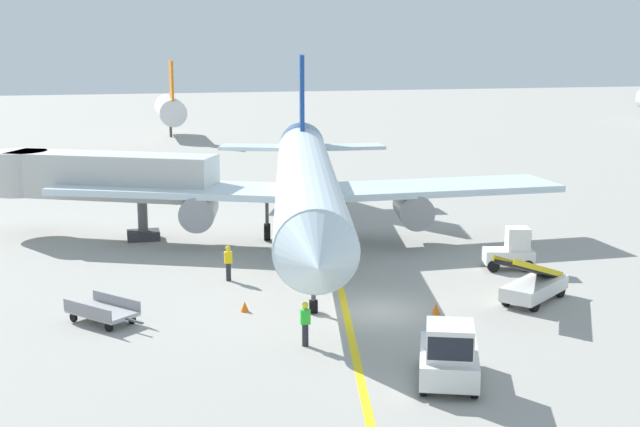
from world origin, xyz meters
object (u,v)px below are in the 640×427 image
object	(u,v)px
airliner	(307,184)
pushback_tug	(449,355)
jet_bridge	(89,176)
safety_cone_nose_right	(245,306)
baggage_cart_loaded	(103,311)
belt_loader_forward_hold	(533,285)
ground_crew_wing_walker	(305,322)
safety_cone_nose_left	(436,309)
ground_crew_marshaller	(228,262)
baggage_tug_near_wing	(512,251)

from	to	relation	value
airliner	pushback_tug	size ratio (longest dim) A/B	8.69
jet_bridge	safety_cone_nose_right	distance (m)	17.55
jet_bridge	baggage_cart_loaded	size ratio (longest dim) A/B	3.76
jet_bridge	baggage_cart_loaded	distance (m)	16.42
belt_loader_forward_hold	ground_crew_wing_walker	bearing A→B (deg)	-164.13
jet_bridge	ground_crew_wing_walker	size ratio (longest dim) A/B	7.45
pushback_tug	safety_cone_nose_left	bearing A→B (deg)	71.99
jet_bridge	airliner	bearing A→B (deg)	-23.80
airliner	baggage_cart_loaded	world-z (taller)	airliner
ground_crew_marshaller	safety_cone_nose_right	size ratio (longest dim) A/B	3.86
jet_bridge	baggage_tug_near_wing	bearing A→B (deg)	-31.33
jet_bridge	belt_loader_forward_hold	xyz separation A→B (m)	(18.67, -17.63, -2.77)
ground_crew_wing_walker	safety_cone_nose_right	world-z (taller)	ground_crew_wing_walker
airliner	baggage_cart_loaded	size ratio (longest dim) A/B	10.41
baggage_cart_loaded	pushback_tug	bearing A→B (deg)	-39.82
pushback_tug	baggage_tug_near_wing	size ratio (longest dim) A/B	1.53
pushback_tug	safety_cone_nose_right	bearing A→B (deg)	119.70
baggage_tug_near_wing	safety_cone_nose_left	world-z (taller)	baggage_tug_near_wing
jet_bridge	ground_crew_wing_walker	xyz separation A→B (m)	(7.87, -20.70, -2.63)
airliner	pushback_tug	xyz separation A→B (m)	(0.18, -20.31, -2.42)
airliner	baggage_cart_loaded	distance (m)	15.82
pushback_tug	safety_cone_nose_left	xyz separation A→B (m)	(2.33, 7.17, -0.77)
ground_crew_wing_walker	safety_cone_nose_left	world-z (taller)	ground_crew_wing_walker
ground_crew_marshaller	baggage_tug_near_wing	bearing A→B (deg)	-4.86
ground_crew_wing_walker	pushback_tug	bearing A→B (deg)	-50.94
baggage_cart_loaded	safety_cone_nose_left	xyz separation A→B (m)	(13.43, -2.09, -0.25)
belt_loader_forward_hold	ground_crew_marshaller	bearing A→B (deg)	152.19
ground_crew_wing_walker	belt_loader_forward_hold	bearing A→B (deg)	15.87
safety_cone_nose_right	pushback_tug	bearing A→B (deg)	-60.30
baggage_tug_near_wing	safety_cone_nose_left	xyz separation A→B (m)	(-6.22, -5.90, -0.71)
belt_loader_forward_hold	safety_cone_nose_left	world-z (taller)	belt_loader_forward_hold
belt_loader_forward_hold	airliner	bearing A→B (deg)	119.75
pushback_tug	safety_cone_nose_right	xyz separation A→B (m)	(-5.34, 9.36, -0.77)
baggage_tug_near_wing	baggage_cart_loaded	bearing A→B (deg)	-169.02
safety_cone_nose_right	belt_loader_forward_hold	bearing A→B (deg)	-7.43
ground_crew_wing_walker	safety_cone_nose_right	bearing A→B (deg)	108.22
ground_crew_marshaller	ground_crew_wing_walker	size ratio (longest dim) A/B	1.00
jet_bridge	ground_crew_wing_walker	world-z (taller)	jet_bridge
airliner	baggage_tug_near_wing	bearing A→B (deg)	-39.67
belt_loader_forward_hold	ground_crew_marshaller	size ratio (longest dim) A/B	2.77
jet_bridge	baggage_tug_near_wing	size ratio (longest dim) A/B	4.79
belt_loader_forward_hold	safety_cone_nose_left	size ratio (longest dim) A/B	10.71
baggage_cart_loaded	safety_cone_nose_right	bearing A→B (deg)	0.97
ground_crew_marshaller	baggage_cart_loaded	bearing A→B (deg)	-139.10
ground_crew_wing_walker	safety_cone_nose_left	bearing A→B (deg)	22.13
baggage_cart_loaded	ground_crew_wing_walker	bearing A→B (deg)	-32.08
baggage_cart_loaded	ground_crew_wing_walker	size ratio (longest dim) A/B	1.98
belt_loader_forward_hold	baggage_cart_loaded	bearing A→B (deg)	175.23
airliner	safety_cone_nose_right	world-z (taller)	airliner
safety_cone_nose_right	jet_bridge	bearing A→B (deg)	111.56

